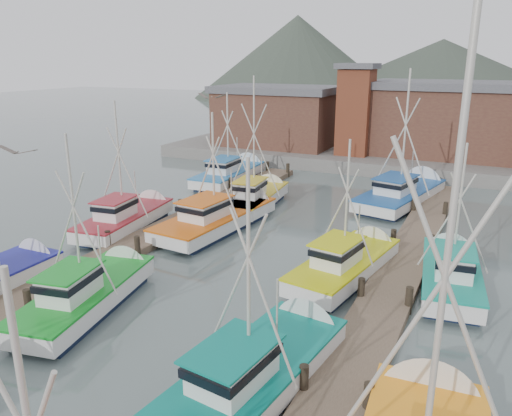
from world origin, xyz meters
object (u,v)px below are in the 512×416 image
at_px(boat_4, 92,291).
at_px(boat_12, 257,197).
at_px(boat_8, 222,217).
at_px(lookout_tower, 356,109).

bearing_deg(boat_4, boat_12, 79.97).
relative_size(boat_8, boat_12, 1.05).
bearing_deg(boat_12, boat_8, -95.42).
xyz_separation_m(boat_8, boat_12, (-0.02, 5.12, 0.01)).
distance_m(boat_4, boat_12, 16.62).
relative_size(boat_4, boat_12, 0.87).
bearing_deg(lookout_tower, boat_4, -93.92).
bearing_deg(boat_8, boat_12, 95.28).
bearing_deg(boat_4, lookout_tower, 75.43).
xyz_separation_m(lookout_tower, boat_12, (-2.45, -16.55, -4.87)).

